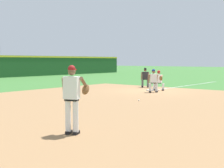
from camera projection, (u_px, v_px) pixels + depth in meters
ground_plane at (150, 91)px, 20.37m from camera, size 160.00×160.00×0.00m
infield_dirt_patch at (128, 104)px, 14.36m from camera, size 18.00×18.00×0.01m
foul_line_stripe at (189, 85)px, 24.82m from camera, size 11.52×0.10×0.00m
first_base_bag at (150, 90)px, 20.37m from camera, size 0.38×0.38×0.09m
baseball at (139, 100)px, 15.29m from camera, size 0.07×0.07×0.07m
pitcher at (73, 95)px, 8.31m from camera, size 0.82×0.60×1.86m
first_baseman at (159, 80)px, 20.58m from camera, size 0.85×0.95×1.34m
baserunner at (153, 80)px, 19.35m from camera, size 0.67×0.67×1.46m
umpire at (145, 77)px, 22.97m from camera, size 0.60×0.67×1.46m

